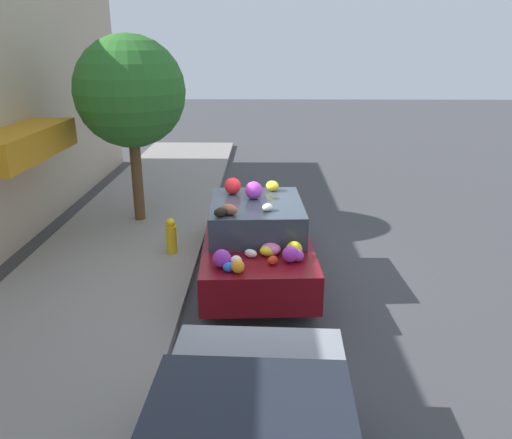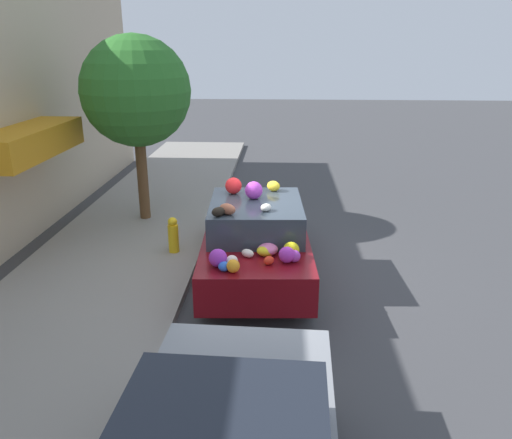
# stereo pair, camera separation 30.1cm
# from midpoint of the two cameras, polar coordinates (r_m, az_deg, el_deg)

# --- Properties ---
(ground_plane) EXTENTS (60.00, 60.00, 0.00)m
(ground_plane) POSITION_cam_midpoint_polar(r_m,az_deg,el_deg) (9.05, -1.05, -6.32)
(ground_plane) COLOR #424244
(sidewalk_curb) EXTENTS (24.00, 3.20, 0.13)m
(sidewalk_curb) POSITION_cam_midpoint_polar(r_m,az_deg,el_deg) (9.50, -17.64, -5.56)
(sidewalk_curb) COLOR gray
(sidewalk_curb) RESTS_ON ground
(street_tree) EXTENTS (2.35, 2.35, 4.02)m
(street_tree) POSITION_cam_midpoint_polar(r_m,az_deg,el_deg) (11.22, -14.96, 13.86)
(street_tree) COLOR brown
(street_tree) RESTS_ON sidewalk_curb
(fire_hydrant) EXTENTS (0.20, 0.20, 0.70)m
(fire_hydrant) POSITION_cam_midpoint_polar(r_m,az_deg,el_deg) (9.66, -10.53, -1.87)
(fire_hydrant) COLOR gold
(fire_hydrant) RESTS_ON sidewalk_curb
(art_car) EXTENTS (4.09, 1.95, 1.73)m
(art_car) POSITION_cam_midpoint_polar(r_m,az_deg,el_deg) (8.72, -0.99, -2.00)
(art_car) COLOR maroon
(art_car) RESTS_ON ground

